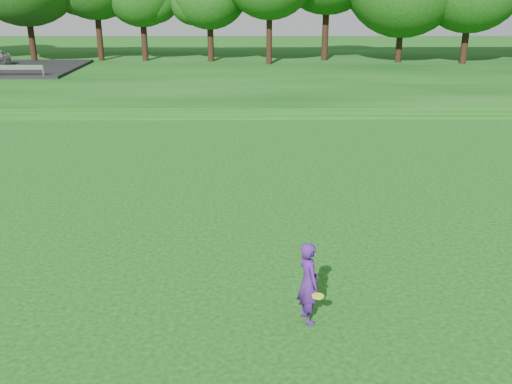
{
  "coord_description": "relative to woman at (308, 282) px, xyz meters",
  "views": [
    {
      "loc": [
        0.66,
        -9.13,
        6.36
      ],
      "look_at": [
        0.77,
        4.81,
        1.3
      ],
      "focal_mm": 40.0,
      "sensor_mm": 36.0,
      "label": 1
    }
  ],
  "objects": [
    {
      "name": "ground",
      "position": [
        -1.77,
        -0.81,
        -0.85
      ],
      "size": [
        140.0,
        140.0,
        0.0
      ],
      "primitive_type": "plane",
      "color": "#0D3E0B",
      "rests_on": "ground"
    },
    {
      "name": "berm",
      "position": [
        -1.77,
        33.19,
        -0.55
      ],
      "size": [
        130.0,
        30.0,
        0.6
      ],
      "primitive_type": "cube",
      "color": "#0D3E0B",
      "rests_on": "ground"
    },
    {
      "name": "walking_path",
      "position": [
        -1.77,
        19.19,
        -0.83
      ],
      "size": [
        130.0,
        1.6,
        0.04
      ],
      "primitive_type": "cube",
      "color": "gray",
      "rests_on": "ground"
    },
    {
      "name": "woman",
      "position": [
        0.0,
        0.0,
        0.0
      ],
      "size": [
        0.59,
        0.93,
        1.71
      ],
      "color": "#441971",
      "rests_on": "ground"
    }
  ]
}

